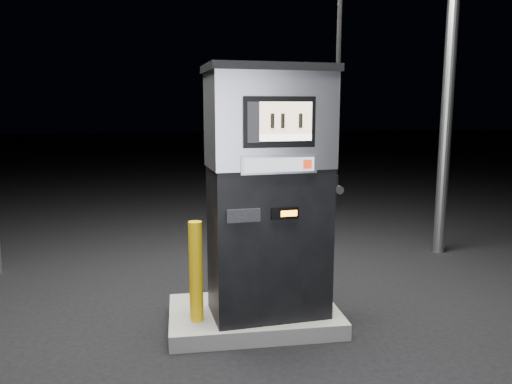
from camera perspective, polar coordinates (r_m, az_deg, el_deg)
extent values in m
plane|color=black|center=(4.96, -0.24, -14.78)|extent=(80.00, 80.00, 0.00)
cube|color=slate|center=(4.93, -0.24, -13.99)|extent=(1.60, 1.00, 0.15)
cylinder|color=gray|center=(7.45, 21.09, 10.48)|extent=(0.16, 0.16, 4.50)
cube|color=black|center=(4.60, 1.43, -5.65)|extent=(1.10, 0.70, 1.38)
cube|color=silver|center=(4.45, 1.49, 8.16)|extent=(1.12, 0.73, 0.83)
cube|color=black|center=(4.46, 1.51, 13.90)|extent=(1.17, 0.77, 0.07)
cube|color=black|center=(4.14, 2.71, 7.98)|extent=(0.62, 0.09, 0.42)
cube|color=beige|center=(4.14, 3.45, 8.43)|extent=(0.45, 0.05, 0.26)
cube|color=white|center=(4.14, 3.43, 6.23)|extent=(0.45, 0.05, 0.06)
cube|color=silver|center=(4.16, 2.67, 3.14)|extent=(0.66, 0.10, 0.15)
cube|color=#AEB1B7|center=(4.15, 2.74, 3.11)|extent=(0.60, 0.06, 0.12)
cube|color=red|center=(4.22, 5.90, 3.18)|extent=(0.08, 0.01, 0.08)
cube|color=black|center=(4.25, 3.32, -2.45)|extent=(0.24, 0.05, 0.10)
cube|color=orange|center=(4.25, 3.80, -2.46)|extent=(0.14, 0.02, 0.05)
cube|color=black|center=(4.15, -1.45, -2.72)|extent=(0.29, 0.05, 0.11)
cube|color=black|center=(4.69, 8.25, 0.38)|extent=(0.13, 0.21, 0.27)
cylinder|color=gray|center=(4.72, 8.99, 0.41)|extent=(0.10, 0.25, 0.08)
cylinder|color=yellow|center=(4.53, -6.88, -9.03)|extent=(0.12, 0.12, 0.91)
cylinder|color=yellow|center=(4.70, 6.76, -8.22)|extent=(0.15, 0.15, 0.93)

